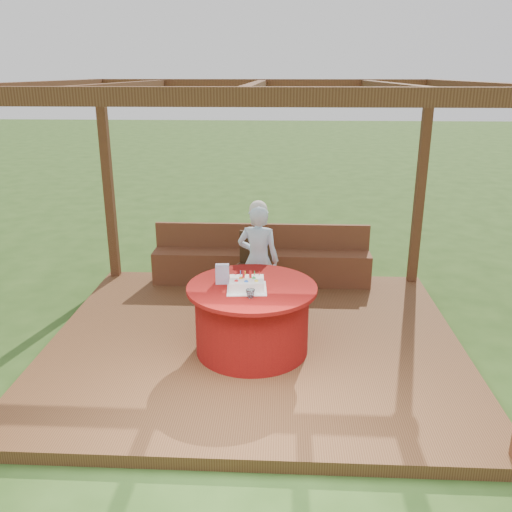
{
  "coord_description": "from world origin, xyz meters",
  "views": [
    {
      "loc": [
        0.29,
        -5.4,
        2.93
      ],
      "look_at": [
        0.0,
        0.25,
        1.0
      ],
      "focal_mm": 38.0,
      "sensor_mm": 36.0,
      "label": 1
    }
  ],
  "objects": [
    {
      "name": "pergola",
      "position": [
        0.0,
        0.0,
        2.41
      ],
      "size": [
        4.5,
        4.0,
        2.72
      ],
      "color": "brown",
      "rests_on": "deck"
    },
    {
      "name": "gift_bag",
      "position": [
        -0.33,
        -0.19,
        0.95
      ],
      "size": [
        0.15,
        0.1,
        0.2
      ],
      "primitive_type": "cube",
      "rotation": [
        0.0,
        0.0,
        0.09
      ],
      "color": "#C47FAE",
      "rests_on": "table"
    },
    {
      "name": "deck",
      "position": [
        0.0,
        0.0,
        0.06
      ],
      "size": [
        4.5,
        4.0,
        0.12
      ],
      "primitive_type": "cube",
      "color": "brown",
      "rests_on": "ground"
    },
    {
      "name": "ground",
      "position": [
        0.0,
        0.0,
        0.0
      ],
      "size": [
        60.0,
        60.0,
        0.0
      ],
      "primitive_type": "plane",
      "color": "#294A18",
      "rests_on": "ground"
    },
    {
      "name": "table",
      "position": [
        -0.02,
        -0.26,
        0.49
      ],
      "size": [
        1.34,
        1.34,
        0.73
      ],
      "color": "maroon",
      "rests_on": "deck"
    },
    {
      "name": "bench",
      "position": [
        0.0,
        1.72,
        0.38
      ],
      "size": [
        3.0,
        0.42,
        0.8
      ],
      "color": "brown",
      "rests_on": "deck"
    },
    {
      "name": "birthday_cake",
      "position": [
        -0.06,
        -0.34,
        0.9
      ],
      "size": [
        0.42,
        0.42,
        0.18
      ],
      "color": "white",
      "rests_on": "table"
    },
    {
      "name": "drinking_glass",
      "position": [
        -0.01,
        -0.56,
        0.89
      ],
      "size": [
        0.12,
        0.12,
        0.08
      ],
      "primitive_type": "imported",
      "rotation": [
        0.0,
        0.0,
        -0.43
      ],
      "color": "silver",
      "rests_on": "table"
    },
    {
      "name": "chair",
      "position": [
        -0.09,
        1.06,
        0.61
      ],
      "size": [
        0.55,
        0.55,
        0.88
      ],
      "color": "#321F10",
      "rests_on": "deck"
    },
    {
      "name": "elderly_woman",
      "position": [
        0.0,
        0.68,
        0.83
      ],
      "size": [
        0.54,
        0.4,
        1.41
      ],
      "color": "#A5D4F5",
      "rests_on": "deck"
    }
  ]
}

